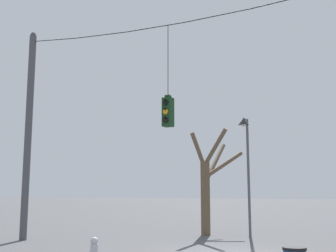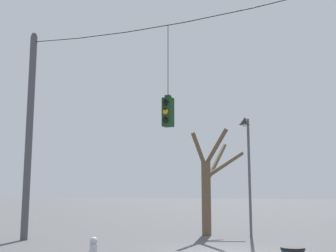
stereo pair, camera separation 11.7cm
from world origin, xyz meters
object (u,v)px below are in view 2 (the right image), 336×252
fire_hydrant (93,250)px  bare_tree (210,183)px  traffic_light_near_left_pole (168,111)px  street_lamp (247,148)px  utility_pole_left (29,133)px

fire_hydrant → bare_tree: bearing=91.3°
traffic_light_near_left_pole → bare_tree: 6.27m
traffic_light_near_left_pole → street_lamp: bearing=78.9°
utility_pole_left → street_lamp: 9.80m
utility_pole_left → fire_hydrant: (6.29, -3.35, -4.17)m
utility_pole_left → fire_hydrant: 8.26m
utility_pole_left → street_lamp: (7.99, 5.65, -0.56)m
bare_tree → fire_hydrant: bearing=-88.7°
street_lamp → fire_hydrant: (-1.70, -9.00, -3.61)m
bare_tree → fire_hydrant: bare_tree is taller
traffic_light_near_left_pole → bare_tree: size_ratio=0.77×
utility_pole_left → traffic_light_near_left_pole: bearing=0.0°
traffic_light_near_left_pole → street_lamp: (1.11, 5.65, -0.89)m
traffic_light_near_left_pole → fire_hydrant: (-0.59, -3.35, -4.51)m
bare_tree → traffic_light_near_left_pole: bearing=-82.0°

